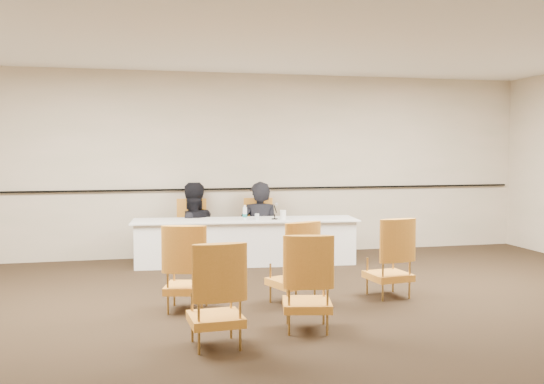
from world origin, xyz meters
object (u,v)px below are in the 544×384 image
(panel_table, at_px, (246,241))
(panelist_second, at_px, (192,237))
(panelist_second_chair, at_px, (192,229))
(water_bottle, at_px, (245,212))
(aud_chair_front_right, at_px, (388,257))
(aud_chair_front_mid, at_px, (292,262))
(aud_chair_front_left, at_px, (187,267))
(microphone, at_px, (275,211))
(panelist_main, at_px, (260,236))
(panelist_main_chair, at_px, (260,228))
(aud_chair_back_left, at_px, (215,294))
(aud_chair_back_mid, at_px, (307,281))
(coffee_cup, at_px, (283,215))
(drinking_glass, at_px, (257,217))

(panel_table, height_order, panelist_second, panelist_second)
(panelist_second_chair, xyz_separation_m, water_bottle, (0.74, -0.65, 0.32))
(aud_chair_front_right, bearing_deg, aud_chair_front_mid, 176.06)
(water_bottle, bearing_deg, panel_table, 69.43)
(aud_chair_front_left, bearing_deg, panel_table, 80.67)
(panelist_second, distance_m, microphone, 1.47)
(panelist_second_chair, height_order, water_bottle, panelist_second_chair)
(panelist_second, xyz_separation_m, water_bottle, (0.74, -0.65, 0.44))
(panelist_main, bearing_deg, panelist_main_chair, -168.75)
(panel_table, height_order, aud_chair_back_left, aud_chair_back_left)
(panelist_main_chair, relative_size, aud_chair_front_mid, 1.00)
(microphone, distance_m, aud_chair_back_mid, 3.42)
(coffee_cup, relative_size, aud_chair_front_left, 0.15)
(aud_chair_front_mid, bearing_deg, microphone, 61.21)
(panelist_second_chair, height_order, aud_chair_back_left, same)
(aud_chair_front_right, bearing_deg, aud_chair_back_mid, -148.43)
(aud_chair_front_left, xyz_separation_m, aud_chair_back_mid, (1.06, -0.99, 0.00))
(panelist_main, height_order, aud_chair_front_right, panelist_main)
(water_bottle, xyz_separation_m, coffee_cup, (0.57, -0.13, -0.04))
(panelist_second, bearing_deg, aud_chair_back_left, 75.69)
(panelist_main_chair, bearing_deg, panel_table, -117.69)
(panelist_second_chair, relative_size, drinking_glass, 9.50)
(panelist_main_chair, bearing_deg, drinking_glass, -99.73)
(panelist_main_chair, relative_size, aud_chair_back_mid, 1.00)
(aud_chair_back_mid, bearing_deg, coffee_cup, 92.24)
(panel_table, bearing_deg, panelist_second, 147.32)
(aud_chair_front_right, bearing_deg, aud_chair_front_left, 174.55)
(aud_chair_back_mid, bearing_deg, drinking_glass, 98.98)
(panelist_second_chair, bearing_deg, panelist_second, 0.00)
(panelist_main_chair, bearing_deg, aud_chair_back_left, -101.35)
(aud_chair_front_left, bearing_deg, panelist_main_chair, 79.01)
(panelist_main, relative_size, panelist_main_chair, 1.88)
(panelist_main, distance_m, aud_chair_front_right, 3.08)
(microphone, bearing_deg, aud_chair_back_left, -86.72)
(panelist_main_chair, distance_m, aud_chair_front_left, 3.33)
(drinking_glass, xyz_separation_m, aud_chair_back_mid, (-0.21, -3.37, -0.26))
(panel_table, height_order, aud_chair_front_left, aud_chair_front_left)
(panelist_second_chair, bearing_deg, coffee_cup, -25.24)
(coffee_cup, bearing_deg, aud_chair_front_mid, -101.67)
(aud_chair_front_mid, relative_size, aud_chair_back_mid, 1.00)
(panelist_second, bearing_deg, microphone, 136.85)
(panelist_second_chair, relative_size, water_bottle, 4.23)
(water_bottle, bearing_deg, panelist_second, 138.54)
(water_bottle, xyz_separation_m, aud_chair_front_mid, (0.09, -2.45, -0.32))
(panelist_main_chair, bearing_deg, aud_chair_front_mid, -89.27)
(panelist_second, height_order, drinking_glass, panelist_second)
(panelist_second_chair, xyz_separation_m, aud_chair_front_left, (-0.36, -3.11, 0.00))
(panelist_second, relative_size, panelist_second_chair, 1.83)
(panel_table, distance_m, aud_chair_back_left, 3.92)
(drinking_glass, distance_m, coffee_cup, 0.40)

